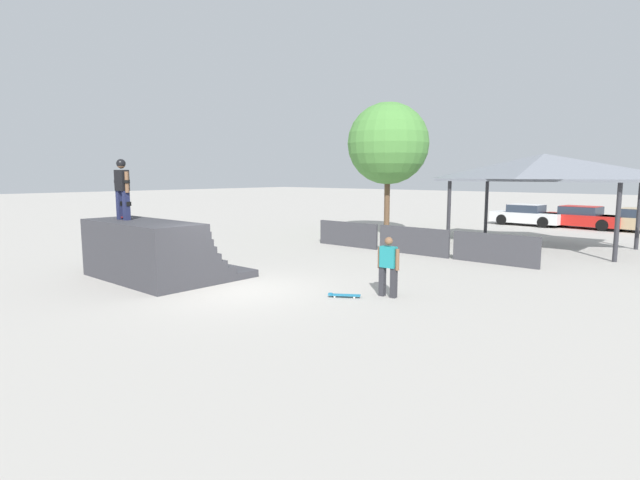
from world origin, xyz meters
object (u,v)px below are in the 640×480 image
at_px(skater_on_deck, 122,185).
at_px(parked_car_red, 582,218).
at_px(skateboard_on_ground, 343,295).
at_px(tree_beside_pavilion, 388,144).
at_px(skateboard_on_deck, 123,217).
at_px(parked_car_white, 527,215).
at_px(bystander_walking, 388,264).

xyz_separation_m(skater_on_deck, parked_car_red, (6.48, 24.21, -2.16)).
bearing_deg(skateboard_on_ground, tree_beside_pavilion, -94.16).
relative_size(skateboard_on_ground, parked_car_red, 0.17).
distance_m(skateboard_on_deck, parked_car_white, 24.00).
bearing_deg(skater_on_deck, parked_car_white, 80.49).
bearing_deg(skateboard_on_ground, parked_car_red, -123.52).
distance_m(skater_on_deck, parked_car_white, 24.18).
distance_m(skater_on_deck, parked_car_red, 25.15).
xyz_separation_m(skateboard_on_deck, parked_car_white, (3.91, 23.65, -1.18)).
bearing_deg(parked_car_white, tree_beside_pavilion, -106.87).
relative_size(skateboard_on_deck, skateboard_on_ground, 1.05).
bearing_deg(skateboard_on_ground, bystander_walking, -168.57).
bearing_deg(skateboard_on_ground, skateboard_on_deck, -15.90).
distance_m(skater_on_deck, skateboard_on_deck, 1.06).
bearing_deg(parked_car_white, skater_on_deck, -95.59).
distance_m(tree_beside_pavilion, parked_car_white, 11.25).
relative_size(bystander_walking, parked_car_white, 0.37).
relative_size(skater_on_deck, bystander_walking, 1.18).
bearing_deg(parked_car_white, skateboard_on_ground, -79.27).
distance_m(skateboard_on_deck, parked_car_red, 25.03).
distance_m(skateboard_on_ground, tree_beside_pavilion, 14.02).
height_order(skateboard_on_deck, bystander_walking, skateboard_on_deck).
xyz_separation_m(bystander_walking, skateboard_on_ground, (-0.80, -0.80, -0.79)).
height_order(skateboard_on_deck, skateboard_on_ground, skateboard_on_deck).
relative_size(skater_on_deck, skateboard_on_ground, 2.28).
bearing_deg(tree_beside_pavilion, parked_car_white, 70.30).
relative_size(bystander_walking, tree_beside_pavilion, 0.23).
height_order(tree_beside_pavilion, parked_car_white, tree_beside_pavilion).
distance_m(skateboard_on_deck, bystander_walking, 8.30).
xyz_separation_m(skater_on_deck, skateboard_on_ground, (6.51, 2.37, -2.70)).
distance_m(skateboard_on_ground, parked_car_white, 21.67).
bearing_deg(bystander_walking, parked_car_white, -82.96).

